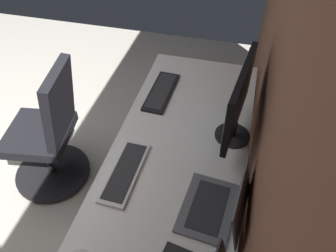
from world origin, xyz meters
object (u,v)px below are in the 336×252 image
keyboard_main (125,172)px  keyboard_spare (161,92)px  monitor_primary (238,101)px  laptop_leftmost (221,206)px  office_chair (49,135)px

keyboard_main → keyboard_spare: bearing=179.4°
monitor_primary → laptop_leftmost: size_ratio=1.50×
monitor_primary → office_chair: (0.03, -1.22, -0.54)m
keyboard_main → keyboard_spare: same height
laptop_leftmost → office_chair: size_ratio=0.38×
laptop_leftmost → keyboard_main: size_ratio=0.87×
monitor_primary → keyboard_main: 0.69m
monitor_primary → office_chair: size_ratio=0.57×
laptop_leftmost → office_chair: bearing=-111.6°
keyboard_spare → monitor_primary: bearing=60.2°
keyboard_main → office_chair: office_chair is taller
laptop_leftmost → office_chair: (-0.48, -1.22, -0.33)m
monitor_primary → laptop_leftmost: monitor_primary is taller
monitor_primary → office_chair: 1.33m
laptop_leftmost → keyboard_main: (-0.11, -0.50, -0.04)m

